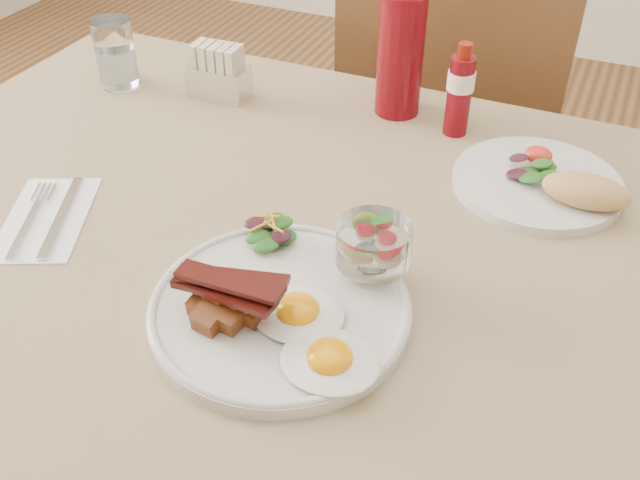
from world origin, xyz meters
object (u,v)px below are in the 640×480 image
Objects in this scene: chair_far at (450,144)px; ketchup_bottle at (401,53)px; water_glass at (116,57)px; fruit_cup at (374,245)px; hot_sauce_bottle at (460,91)px; main_plate at (280,310)px; second_plate at (549,183)px; table at (322,291)px; sugar_caddy at (218,75)px.

ketchup_bottle is at bearing -94.18° from chair_far.
water_glass is (-0.48, -0.42, 0.28)m from chair_far.
hot_sauce_bottle is (-0.01, 0.38, 0.01)m from fruit_cup.
ketchup_bottle reaches higher than fruit_cup.
second_plate is at bearing 57.93° from main_plate.
second_plate is at bearing -27.96° from ketchup_bottle.
chair_far is 0.46m from hot_sauce_bottle.
sugar_caddy is at bearing 137.72° from table.
chair_far is at bearing 49.83° from sugar_caddy.
water_glass is (-0.48, 0.25, 0.14)m from table.
chair_far reaches higher than main_plate.
water_glass is at bearing 176.95° from second_plate.
fruit_cup is 0.74× the size of water_glass.
main_plate is at bearing -132.20° from fruit_cup.
hot_sauce_bottle is 0.56m from water_glass.
main_plate is 0.47m from hot_sauce_bottle.
main_plate is 1.99× the size of hot_sauce_bottle.
fruit_cup is 0.42m from ketchup_bottle.
sugar_caddy is (-0.30, -0.39, 0.27)m from chair_far.
fruit_cup is 0.59× the size of hot_sauce_bottle.
hot_sauce_bottle is (0.06, 0.46, 0.06)m from main_plate.
hot_sauce_bottle is at bearing 91.33° from fruit_cup.
ketchup_bottle is 1.87× the size of water_glass.
sugar_caddy is (-0.39, 0.34, -0.02)m from fruit_cup.
ketchup_bottle is 0.29m from sugar_caddy.
fruit_cup is 0.31m from second_plate.
water_glass is (-0.49, 0.39, 0.04)m from main_plate.
hot_sauce_bottle reaches higher than second_plate.
ketchup_bottle reaches higher than second_plate.
chair_far is 11.27× the size of fruit_cup.
sugar_caddy is at bearing -174.01° from hot_sauce_bottle.
ketchup_bottle is 0.47m from water_glass.
table is 0.17m from main_plate.
chair_far is 4.03× the size of second_plate.
chair_far is at bearing 102.81° from hot_sauce_bottle.
chair_far reaches higher than sugar_caddy.
fruit_cup is at bearing -42.96° from sugar_caddy.
water_glass is at bearing 152.79° from table.
sugar_caddy is (-0.54, 0.07, 0.02)m from second_plate.
second_plate reaches higher than main_plate.
hot_sauce_bottle is at bearing -77.19° from chair_far.
table is at bearing -104.04° from hot_sauce_bottle.
chair_far reaches higher than hot_sauce_bottle.
fruit_cup reaches higher than main_plate.
fruit_cup is 0.52m from sugar_caddy.
second_plate is at bearing 61.51° from fruit_cup.
sugar_caddy is at bearing 172.83° from second_plate.
main_plate is 0.12m from fruit_cup.
second_plate is 2.36× the size of sugar_caddy.
table is 1.43× the size of chair_far.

